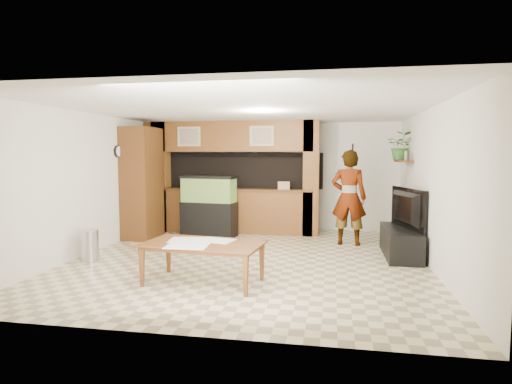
% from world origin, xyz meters
% --- Properties ---
extents(floor, '(6.50, 6.50, 0.00)m').
position_xyz_m(floor, '(0.00, 0.00, 0.00)').
color(floor, beige).
rests_on(floor, ground).
extents(ceiling, '(6.50, 6.50, 0.00)m').
position_xyz_m(ceiling, '(0.00, 0.00, 2.60)').
color(ceiling, white).
rests_on(ceiling, wall_back).
extents(wall_back, '(6.00, 0.00, 6.00)m').
position_xyz_m(wall_back, '(0.00, 3.25, 1.30)').
color(wall_back, silver).
rests_on(wall_back, floor).
extents(wall_left, '(0.00, 6.50, 6.50)m').
position_xyz_m(wall_left, '(-3.00, 0.00, 1.30)').
color(wall_left, silver).
rests_on(wall_left, floor).
extents(wall_right, '(0.00, 6.50, 6.50)m').
position_xyz_m(wall_right, '(3.00, 0.00, 1.30)').
color(wall_right, silver).
rests_on(wall_right, floor).
extents(partition, '(4.20, 0.99, 2.60)m').
position_xyz_m(partition, '(-0.95, 2.64, 1.31)').
color(partition, brown).
rests_on(partition, floor).
extents(wall_clock, '(0.05, 0.25, 0.25)m').
position_xyz_m(wall_clock, '(-2.97, 1.00, 1.90)').
color(wall_clock, black).
rests_on(wall_clock, wall_left).
extents(wall_shelf, '(0.25, 0.90, 0.04)m').
position_xyz_m(wall_shelf, '(2.85, 1.95, 1.70)').
color(wall_shelf, '#5C3616').
rests_on(wall_shelf, wall_right).
extents(pantry_cabinet, '(0.60, 0.99, 2.42)m').
position_xyz_m(pantry_cabinet, '(-2.70, 1.54, 1.21)').
color(pantry_cabinet, '#5C3616').
rests_on(pantry_cabinet, floor).
extents(trash_can, '(0.30, 0.30, 0.55)m').
position_xyz_m(trash_can, '(-2.67, -0.63, 0.27)').
color(trash_can, '#B2B2B7').
rests_on(trash_can, floor).
extents(aquarium, '(1.23, 0.46, 1.37)m').
position_xyz_m(aquarium, '(-1.30, 1.95, 0.67)').
color(aquarium, black).
rests_on(aquarium, floor).
extents(tv_stand, '(0.56, 1.54, 0.51)m').
position_xyz_m(tv_stand, '(2.65, 0.69, 0.26)').
color(tv_stand, black).
rests_on(tv_stand, floor).
extents(television, '(0.51, 1.26, 0.73)m').
position_xyz_m(television, '(2.65, 0.69, 0.87)').
color(television, black).
rests_on(television, tv_stand).
extents(photo_frame, '(0.03, 0.14, 0.19)m').
position_xyz_m(photo_frame, '(2.85, 1.67, 1.81)').
color(photo_frame, tan).
rests_on(photo_frame, wall_shelf).
extents(potted_plant, '(0.64, 0.59, 0.59)m').
position_xyz_m(potted_plant, '(2.82, 2.12, 2.01)').
color(potted_plant, '#32692A').
rests_on(potted_plant, wall_shelf).
extents(person, '(0.76, 0.56, 1.93)m').
position_xyz_m(person, '(1.76, 1.55, 0.97)').
color(person, '#937150').
rests_on(person, floor).
extents(microphone, '(0.04, 0.10, 0.16)m').
position_xyz_m(microphone, '(1.81, 1.39, 1.97)').
color(microphone, black).
rests_on(microphone, person).
extents(dining_table, '(1.77, 1.11, 0.59)m').
position_xyz_m(dining_table, '(-0.37, -1.55, 0.30)').
color(dining_table, '#5C3616').
rests_on(dining_table, floor).
extents(newspaper_a, '(0.59, 0.45, 0.01)m').
position_xyz_m(newspaper_a, '(-0.51, -1.78, 0.59)').
color(newspaper_a, silver).
rests_on(newspaper_a, dining_table).
extents(newspaper_b, '(0.62, 0.49, 0.01)m').
position_xyz_m(newspaper_b, '(-0.61, -1.38, 0.59)').
color(newspaper_b, silver).
rests_on(newspaper_b, dining_table).
extents(newspaper_c, '(0.56, 0.46, 0.01)m').
position_xyz_m(newspaper_c, '(-0.22, -1.35, 0.59)').
color(newspaper_c, silver).
rests_on(newspaper_c, dining_table).
extents(counter_box, '(0.29, 0.21, 0.18)m').
position_xyz_m(counter_box, '(0.33, 2.45, 1.13)').
color(counter_box, tan).
rests_on(counter_box, partition).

